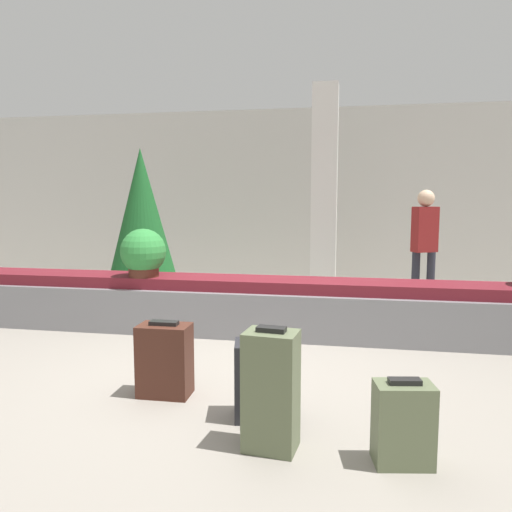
{
  "coord_description": "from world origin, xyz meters",
  "views": [
    {
      "loc": [
        1.01,
        -4.05,
        1.51
      ],
      "look_at": [
        0.0,
        1.34,
        0.87
      ],
      "focal_mm": 35.0,
      "sensor_mm": 36.0,
      "label": 1
    }
  ],
  "objects_px": {
    "suitcase_0": "(165,360)",
    "suitcase_2": "(260,379)",
    "potted_plant_1": "(143,253)",
    "suitcase_1": "(271,390)",
    "suitcase_3": "(403,424)",
    "decorated_tree": "(142,218)",
    "pillar": "(324,192)",
    "traveler_0": "(425,238)"
  },
  "relations": [
    {
      "from": "suitcase_0",
      "to": "decorated_tree",
      "type": "xyz_separation_m",
      "value": [
        -1.69,
        3.52,
        0.93
      ]
    },
    {
      "from": "suitcase_0",
      "to": "suitcase_3",
      "type": "xyz_separation_m",
      "value": [
        1.69,
        -0.7,
        -0.04
      ]
    },
    {
      "from": "traveler_0",
      "to": "suitcase_1",
      "type": "bearing_deg",
      "value": -136.2
    },
    {
      "from": "suitcase_0",
      "to": "suitcase_3",
      "type": "bearing_deg",
      "value": -23.56
    },
    {
      "from": "suitcase_2",
      "to": "traveler_0",
      "type": "bearing_deg",
      "value": 56.38
    },
    {
      "from": "decorated_tree",
      "to": "pillar",
      "type": "bearing_deg",
      "value": 14.31
    },
    {
      "from": "pillar",
      "to": "suitcase_0",
      "type": "height_order",
      "value": "pillar"
    },
    {
      "from": "suitcase_3",
      "to": "potted_plant_1",
      "type": "bearing_deg",
      "value": 126.73
    },
    {
      "from": "suitcase_1",
      "to": "suitcase_3",
      "type": "bearing_deg",
      "value": 3.83
    },
    {
      "from": "pillar",
      "to": "suitcase_1",
      "type": "xyz_separation_m",
      "value": [
        -0.06,
        -4.87,
        -1.23
      ]
    },
    {
      "from": "suitcase_1",
      "to": "traveler_0",
      "type": "distance_m",
      "value": 4.53
    },
    {
      "from": "suitcase_1",
      "to": "pillar",
      "type": "bearing_deg",
      "value": 95.97
    },
    {
      "from": "suitcase_3",
      "to": "decorated_tree",
      "type": "relative_size",
      "value": 0.22
    },
    {
      "from": "pillar",
      "to": "suitcase_2",
      "type": "xyz_separation_m",
      "value": [
        -0.2,
        -4.46,
        -1.33
      ]
    },
    {
      "from": "suitcase_0",
      "to": "traveler_0",
      "type": "distance_m",
      "value": 4.35
    },
    {
      "from": "suitcase_2",
      "to": "traveler_0",
      "type": "relative_size",
      "value": 0.35
    },
    {
      "from": "suitcase_0",
      "to": "suitcase_2",
      "type": "xyz_separation_m",
      "value": [
        0.79,
        -0.25,
        -0.01
      ]
    },
    {
      "from": "pillar",
      "to": "potted_plant_1",
      "type": "relative_size",
      "value": 5.87
    },
    {
      "from": "pillar",
      "to": "suitcase_0",
      "type": "distance_m",
      "value": 4.52
    },
    {
      "from": "suitcase_0",
      "to": "potted_plant_1",
      "type": "relative_size",
      "value": 1.07
    },
    {
      "from": "suitcase_2",
      "to": "potted_plant_1",
      "type": "relative_size",
      "value": 1.03
    },
    {
      "from": "suitcase_0",
      "to": "suitcase_1",
      "type": "distance_m",
      "value": 1.15
    },
    {
      "from": "suitcase_3",
      "to": "decorated_tree",
      "type": "bearing_deg",
      "value": 118.85
    },
    {
      "from": "suitcase_0",
      "to": "decorated_tree",
      "type": "relative_size",
      "value": 0.26
    },
    {
      "from": "suitcase_2",
      "to": "potted_plant_1",
      "type": "xyz_separation_m",
      "value": [
        -1.71,
        2.02,
        0.62
      ]
    },
    {
      "from": "potted_plant_1",
      "to": "suitcase_1",
      "type": "bearing_deg",
      "value": -52.85
    },
    {
      "from": "pillar",
      "to": "decorated_tree",
      "type": "distance_m",
      "value": 2.79
    },
    {
      "from": "suitcase_3",
      "to": "potted_plant_1",
      "type": "distance_m",
      "value": 3.66
    },
    {
      "from": "suitcase_1",
      "to": "potted_plant_1",
      "type": "relative_size",
      "value": 1.39
    },
    {
      "from": "traveler_0",
      "to": "suitcase_2",
      "type": "bearing_deg",
      "value": -139.92
    },
    {
      "from": "suitcase_0",
      "to": "suitcase_2",
      "type": "relative_size",
      "value": 1.03
    },
    {
      "from": "suitcase_3",
      "to": "decorated_tree",
      "type": "height_order",
      "value": "decorated_tree"
    },
    {
      "from": "potted_plant_1",
      "to": "decorated_tree",
      "type": "bearing_deg",
      "value": 113.7
    },
    {
      "from": "pillar",
      "to": "decorated_tree",
      "type": "bearing_deg",
      "value": -165.69
    },
    {
      "from": "suitcase_1",
      "to": "traveler_0",
      "type": "relative_size",
      "value": 0.47
    },
    {
      "from": "suitcase_3",
      "to": "traveler_0",
      "type": "distance_m",
      "value": 4.4
    },
    {
      "from": "suitcase_0",
      "to": "suitcase_2",
      "type": "bearing_deg",
      "value": -18.71
    },
    {
      "from": "suitcase_1",
      "to": "traveler_0",
      "type": "xyz_separation_m",
      "value": [
        1.45,
        4.25,
        0.6
      ]
    },
    {
      "from": "pillar",
      "to": "suitcase_1",
      "type": "distance_m",
      "value": 5.03
    },
    {
      "from": "traveler_0",
      "to": "decorated_tree",
      "type": "bearing_deg",
      "value": 153.48
    },
    {
      "from": "potted_plant_1",
      "to": "decorated_tree",
      "type": "distance_m",
      "value": 1.94
    },
    {
      "from": "pillar",
      "to": "suitcase_1",
      "type": "bearing_deg",
      "value": -90.66
    }
  ]
}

